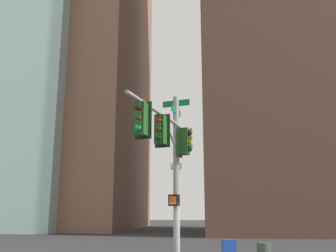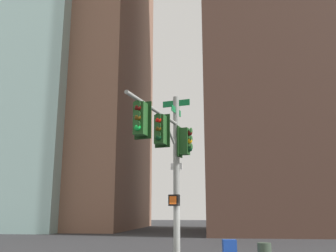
{
  "view_description": "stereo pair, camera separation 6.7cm",
  "coord_description": "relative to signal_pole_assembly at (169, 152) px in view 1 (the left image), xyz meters",
  "views": [
    {
      "loc": [
        13.95,
        0.99,
        2.16
      ],
      "look_at": [
        0.78,
        -0.58,
        5.19
      ],
      "focal_mm": 40.54,
      "sensor_mm": 36.0,
      "label": 1
    },
    {
      "loc": [
        13.94,
        1.05,
        2.16
      ],
      "look_at": [
        0.78,
        -0.58,
        5.19
      ],
      "focal_mm": 40.54,
      "sensor_mm": 36.0,
      "label": 2
    }
  ],
  "objects": [
    {
      "name": "building_brick_midblock",
      "position": [
        -38.79,
        -16.26,
        20.31
      ],
      "size": [
        23.86,
        14.31,
        49.09
      ],
      "primitive_type": "cube",
      "color": "#845B47",
      "rests_on": "ground_plane"
    },
    {
      "name": "building_brick_nearside",
      "position": [
        -32.05,
        8.98,
        20.87
      ],
      "size": [
        22.22,
        16.53,
        50.21
      ],
      "primitive_type": "cube",
      "color": "#4C3328",
      "rests_on": "ground_plane"
    },
    {
      "name": "signal_pole_assembly",
      "position": [
        0.0,
        0.0,
        0.0
      ],
      "size": [
        4.64,
        1.67,
        6.54
      ],
      "rotation": [
        0.0,
        0.0,
        6.05
      ],
      "color": "gray",
      "rests_on": "ground_plane"
    }
  ]
}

